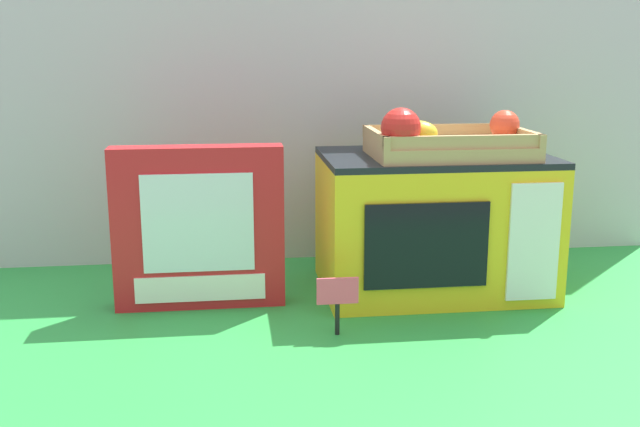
{
  "coord_description": "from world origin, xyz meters",
  "views": [
    {
      "loc": [
        -0.19,
        -1.34,
        0.48
      ],
      "look_at": [
        -0.02,
        0.01,
        0.16
      ],
      "focal_mm": 41.81,
      "sensor_mm": 36.0,
      "label": 1
    }
  ],
  "objects": [
    {
      "name": "ground_plane",
      "position": [
        0.0,
        0.0,
        0.0
      ],
      "size": [
        1.7,
        1.7,
        0.0
      ],
      "primitive_type": "plane",
      "color": "green",
      "rests_on": "ground"
    },
    {
      "name": "display_back_panel",
      "position": [
        0.0,
        0.3,
        0.39
      ],
      "size": [
        1.61,
        0.03,
        0.78
      ],
      "primitive_type": "cube",
      "color": "#B7BABF",
      "rests_on": "ground"
    },
    {
      "name": "toy_microwave",
      "position": [
        0.21,
        0.03,
        0.13
      ],
      "size": [
        0.43,
        0.29,
        0.27
      ],
      "color": "yellow",
      "rests_on": "ground"
    },
    {
      "name": "food_groups_crate",
      "position": [
        0.22,
        -0.0,
        0.3
      ],
      "size": [
        0.29,
        0.2,
        0.1
      ],
      "color": "tan",
      "rests_on": "toy_microwave"
    },
    {
      "name": "cookie_set_box",
      "position": [
        -0.24,
        -0.01,
        0.15
      ],
      "size": [
        0.31,
        0.06,
        0.3
      ],
      "color": "red",
      "rests_on": "ground"
    },
    {
      "name": "price_sign",
      "position": [
        -0.01,
        -0.18,
        0.07
      ],
      "size": [
        0.07,
        0.01,
        0.1
      ],
      "color": "black",
      "rests_on": "ground"
    }
  ]
}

